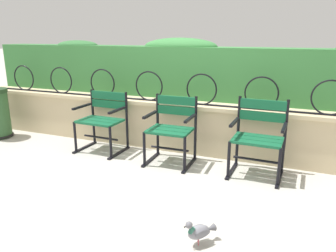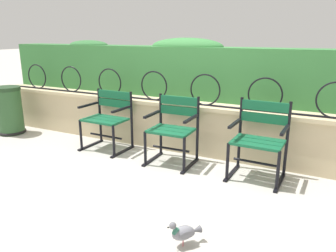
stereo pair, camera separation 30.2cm
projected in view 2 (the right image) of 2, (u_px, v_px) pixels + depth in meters
name	position (u px, v px, depth m)	size (l,w,h in m)	color
ground_plane	(163.00, 173.00, 3.91)	(60.00, 60.00, 0.00)	#BCB7AD
stone_wall	(192.00, 127.00, 4.58)	(7.22, 0.41, 0.69)	#C6B289
iron_arch_fence	(180.00, 90.00, 4.44)	(6.68, 0.02, 0.42)	black
hedge_row	(203.00, 71.00, 4.73)	(7.07, 0.45, 0.86)	#387A3D
park_chair_left	(108.00, 117.00, 4.66)	(0.63, 0.54, 0.83)	#145B38
park_chair_centre	(173.00, 128.00, 4.15)	(0.58, 0.53, 0.85)	#145B38
park_chair_right	(260.00, 138.00, 3.70)	(0.60, 0.54, 0.88)	#145B38
pigeon_near_chairs	(184.00, 232.00, 2.55)	(0.22, 0.25, 0.22)	gray
trash_bin	(10.00, 111.00, 5.38)	(0.44, 0.44, 0.78)	#2D562D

